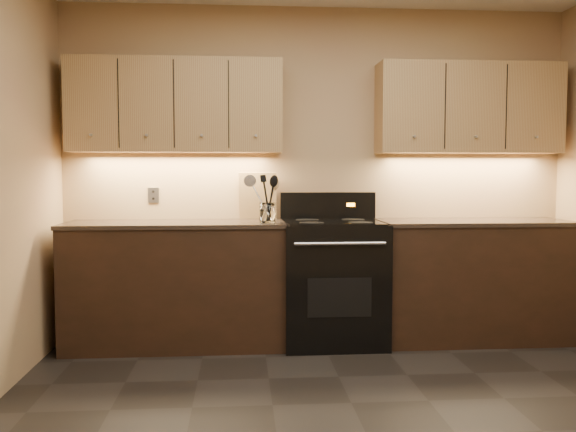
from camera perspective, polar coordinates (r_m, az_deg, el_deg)
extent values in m
cube|color=tan|center=(4.90, 2.76, 4.11)|extent=(4.00, 0.04, 2.60)
cube|color=black|center=(4.66, -10.42, -6.44)|extent=(1.60, 0.60, 0.90)
cube|color=#3E3127|center=(4.60, -10.49, -0.74)|extent=(1.62, 0.62, 0.03)
cube|color=black|center=(4.98, 16.86, -5.89)|extent=(1.44, 0.60, 0.90)
cube|color=#3E3127|center=(4.92, 16.97, -0.55)|extent=(1.46, 0.62, 0.03)
cube|color=black|center=(4.67, 4.21, -6.26)|extent=(0.76, 0.65, 0.92)
cube|color=black|center=(4.61, 4.24, -0.56)|extent=(0.70, 0.60, 0.01)
cube|color=black|center=(4.88, 3.74, 0.94)|extent=(0.76, 0.07, 0.22)
cube|color=orange|center=(4.87, 5.89, 1.05)|extent=(0.06, 0.00, 0.03)
cylinder|color=silver|center=(4.28, 4.92, -2.58)|extent=(0.65, 0.02, 0.02)
cube|color=black|center=(4.36, 4.86, -7.61)|extent=(0.46, 0.00, 0.28)
cylinder|color=black|center=(4.43, 2.23, -0.64)|extent=(0.18, 0.18, 0.00)
cylinder|color=black|center=(4.49, 6.80, -0.60)|extent=(0.18, 0.18, 0.00)
cylinder|color=black|center=(4.73, 1.81, -0.34)|extent=(0.18, 0.18, 0.00)
cylinder|color=black|center=(4.78, 6.10, -0.32)|extent=(0.18, 0.18, 0.00)
cube|color=#A68B53|center=(4.76, -10.44, 10.08)|extent=(1.60, 0.30, 0.70)
cube|color=#A68B53|center=(5.07, 16.54, 9.61)|extent=(1.44, 0.30, 0.70)
cube|color=#B2B5BA|center=(4.91, -12.49, 1.92)|extent=(0.08, 0.01, 0.12)
cylinder|color=white|center=(4.46, -1.94, 0.31)|extent=(0.15, 0.15, 0.15)
cylinder|color=white|center=(4.46, -1.94, -0.53)|extent=(0.12, 0.12, 0.02)
cube|color=#D9B075|center=(4.83, -2.85, 1.91)|extent=(0.30, 0.11, 0.37)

